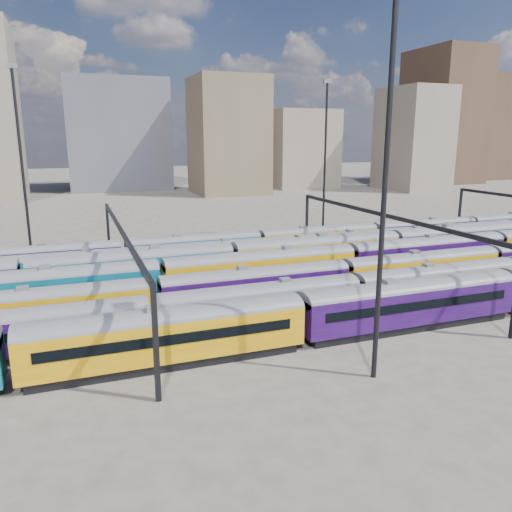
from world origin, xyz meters
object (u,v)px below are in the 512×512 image
object	(u,v)px
rake_2	(257,283)
mast_2	(385,180)
rake_1	(437,279)
rake_0	(300,313)

from	to	relation	value
rake_2	mast_2	xyz separation A→B (m)	(2.63, -17.00, 11.40)
rake_1	rake_2	world-z (taller)	rake_2
rake_0	mast_2	world-z (taller)	mast_2
rake_0	mast_2	distance (m)	13.45
rake_1	mast_2	bearing A→B (deg)	-141.89
rake_1	mast_2	xyz separation A→B (m)	(-15.30, -12.00, 11.47)
rake_0	rake_1	world-z (taller)	rake_0
rake_2	mast_2	world-z (taller)	mast_2
rake_0	rake_2	distance (m)	10.00
rake_1	rake_0	bearing A→B (deg)	-164.38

